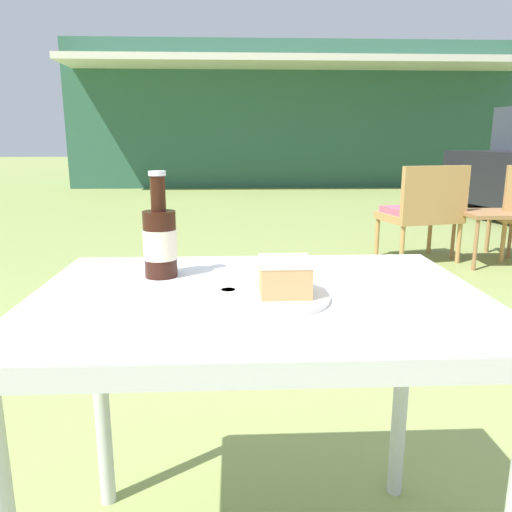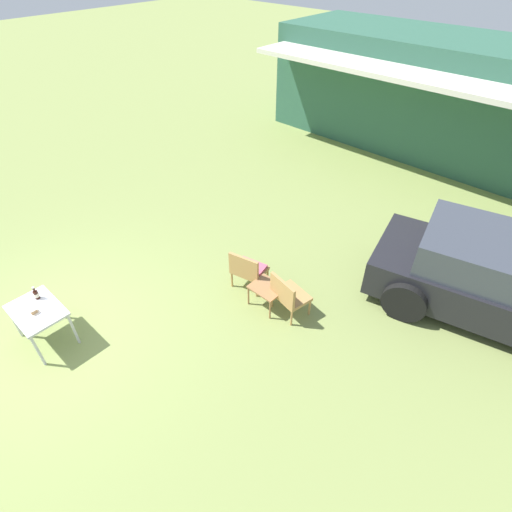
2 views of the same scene
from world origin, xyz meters
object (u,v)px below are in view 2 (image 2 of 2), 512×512
(patio_table, at_px, (37,313))
(cola_bottle_near, at_px, (36,294))
(wicker_chair_cushioned, at_px, (248,269))
(cake_on_plate, at_px, (33,311))
(parked_car, at_px, (493,278))
(wicker_chair_plain, at_px, (288,294))
(garden_side_table, at_px, (267,289))

(patio_table, distance_m, cola_bottle_near, 0.29)
(wicker_chair_cushioned, bearing_deg, cola_bottle_near, 46.90)
(wicker_chair_cushioned, height_order, cake_on_plate, wicker_chair_cushioned)
(parked_car, xyz_separation_m, wicker_chair_plain, (-2.36, -2.32, -0.24))
(cola_bottle_near, bearing_deg, garden_side_table, 50.94)
(parked_car, height_order, cola_bottle_near, parked_car)
(patio_table, bearing_deg, parked_car, 48.10)
(garden_side_table, relative_size, cake_on_plate, 2.38)
(cake_on_plate, bearing_deg, cola_bottle_near, 144.25)
(parked_car, xyz_separation_m, cola_bottle_near, (-4.95, -5.16, 0.08))
(parked_car, xyz_separation_m, cake_on_plate, (-4.71, -5.33, 0.03))
(wicker_chair_cushioned, relative_size, cola_bottle_near, 3.43)
(parked_car, relative_size, wicker_chair_cushioned, 5.24)
(cake_on_plate, relative_size, cola_bottle_near, 0.99)
(wicker_chair_plain, xyz_separation_m, patio_table, (-2.39, -2.97, 0.17))
(cake_on_plate, bearing_deg, wicker_chair_cushioned, 64.56)
(parked_car, relative_size, cake_on_plate, 18.17)
(garden_side_table, xyz_separation_m, patio_table, (-2.02, -2.88, 0.23))
(wicker_chair_cushioned, relative_size, patio_table, 0.89)
(wicker_chair_plain, xyz_separation_m, garden_side_table, (-0.37, -0.10, -0.06))
(wicker_chair_cushioned, height_order, patio_table, wicker_chair_cushioned)
(cake_on_plate, bearing_deg, wicker_chair_plain, 51.99)
(wicker_chair_plain, bearing_deg, cola_bottle_near, 58.44)
(wicker_chair_cushioned, xyz_separation_m, patio_table, (-1.48, -2.99, 0.18))
(parked_car, bearing_deg, wicker_chair_plain, -148.38)
(cola_bottle_near, bearing_deg, wicker_chair_cushioned, 59.56)
(patio_table, relative_size, cola_bottle_near, 3.86)
(cola_bottle_near, bearing_deg, parked_car, 46.18)
(cake_on_plate, height_order, cola_bottle_near, cola_bottle_near)
(wicker_chair_cushioned, xyz_separation_m, cake_on_plate, (-1.44, -3.04, 0.28))
(parked_car, distance_m, garden_side_table, 3.65)
(wicker_chair_cushioned, distance_m, patio_table, 3.34)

